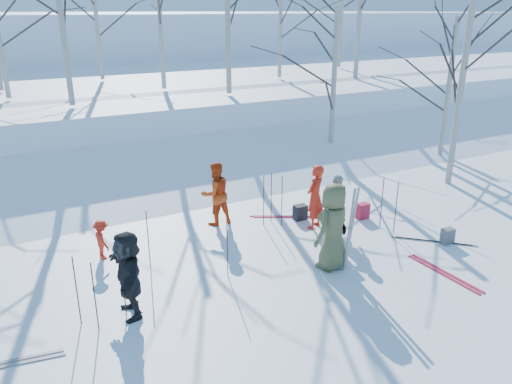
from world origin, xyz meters
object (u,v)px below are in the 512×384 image
skier_red_seated (102,239)px  skier_cream_east (336,205)px  backpack_grey (447,236)px  skier_red_north (315,197)px  skier_redor_behind (216,194)px  backpack_dark (300,212)px  backpack_red (363,211)px  dog (333,224)px  skier_olive_center (333,227)px  skier_grey_west (128,274)px

skier_red_seated → skier_cream_east: (5.42, -1.36, 0.30)m
skier_cream_east → backpack_grey: size_ratio=4.02×
skier_red_north → skier_red_seated: (-5.16, 0.82, -0.38)m
backpack_grey → skier_redor_behind: bearing=140.0°
backpack_dark → backpack_grey: bearing=-51.3°
skier_cream_east → backpack_red: skier_cream_east is taller
skier_red_seated → backpack_dark: size_ratio=2.30×
dog → backpack_red: (1.31, 0.45, -0.06)m
skier_red_seated → backpack_dark: bearing=-101.3°
skier_red_north → skier_red_seated: skier_red_north is taller
skier_redor_behind → dog: 3.09m
skier_olive_center → skier_cream_east: (1.14, 1.40, -0.20)m
skier_grey_west → backpack_grey: 7.52m
skier_red_north → dog: skier_red_north is taller
backpack_grey → skier_olive_center: bearing=173.5°
skier_red_north → skier_cream_east: size_ratio=1.09×
skier_olive_center → skier_redor_behind: 3.57m
backpack_grey → backpack_dark: 3.71m
skier_red_north → backpack_grey: skier_red_north is taller
skier_redor_behind → backpack_red: bearing=152.7°
dog → backpack_grey: size_ratio=1.71×
backpack_red → backpack_grey: size_ratio=1.11×
backpack_red → backpack_dark: (-1.52, 0.73, -0.01)m
skier_red_north → skier_red_seated: 5.24m
backpack_grey → dog: bearing=140.8°
skier_red_north → backpack_grey: (2.28, -2.30, -0.65)m
skier_red_north → dog: 0.83m
skier_redor_behind → skier_red_seated: size_ratio=1.81×
skier_red_seated → skier_olive_center: bearing=-131.6°
skier_grey_west → backpack_dark: size_ratio=4.15×
skier_grey_west → backpack_grey: bearing=90.0°
skier_red_north → skier_redor_behind: (-2.13, 1.40, -0.00)m
dog → backpack_dark: dog is taller
skier_redor_behind → skier_grey_west: skier_redor_behind is taller
skier_olive_center → backpack_grey: (3.16, -0.36, -0.77)m
backpack_dark → backpack_red: bearing=-25.6°
skier_olive_center → skier_red_seated: 5.12m
skier_cream_east → skier_grey_west: skier_grey_west is taller
skier_red_seated → backpack_red: size_ratio=2.19×
skier_red_north → skier_grey_west: (-5.18, -1.66, -0.00)m
skier_grey_west → backpack_grey: (7.46, -0.63, -0.64)m
skier_redor_behind → backpack_grey: (4.41, -3.70, -0.64)m
skier_redor_behind → dog: (2.30, -1.98, -0.56)m
skier_cream_east → skier_grey_west: bearing=158.9°
skier_olive_center → skier_grey_west: 4.32m
skier_redor_behind → backpack_red: skier_redor_behind is taller
skier_redor_behind → skier_red_seated: 3.11m
skier_olive_center → skier_grey_west: bearing=-22.8°
skier_cream_east → dog: bearing=172.4°
skier_red_seated → skier_grey_west: skier_grey_west is taller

